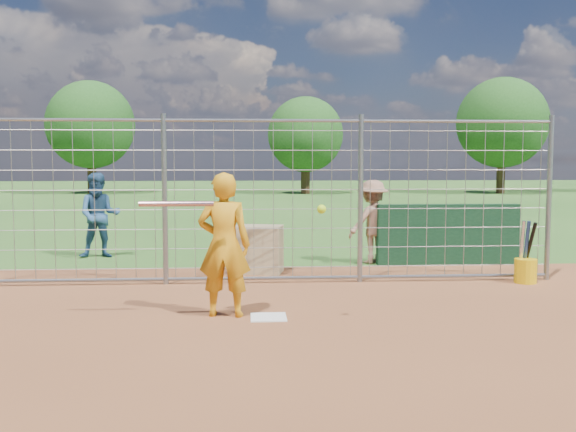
{
  "coord_description": "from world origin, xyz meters",
  "views": [
    {
      "loc": [
        -0.24,
        -7.8,
        1.91
      ],
      "look_at": [
        0.3,
        0.8,
        1.15
      ],
      "focal_mm": 40.0,
      "sensor_mm": 36.0,
      "label": 1
    }
  ],
  "objects": [
    {
      "name": "batter",
      "position": [
        -0.53,
        -0.07,
        0.88
      ],
      "size": [
        0.69,
        0.5,
        1.76
      ],
      "primitive_type": "imported",
      "rotation": [
        0.0,
        0.0,
        3.02
      ],
      "color": "orange",
      "rests_on": "ground"
    },
    {
      "name": "dugout_wall",
      "position": [
        3.4,
        3.6,
        0.55
      ],
      "size": [
        2.6,
        0.2,
        1.1
      ],
      "primitive_type": "cube",
      "color": "#11381E",
      "rests_on": "ground"
    },
    {
      "name": "bucket_with_bats",
      "position": [
        4.05,
        1.76,
        0.25
      ],
      "size": [
        0.34,
        0.4,
        0.97
      ],
      "color": "#E7B50C",
      "rests_on": "ground"
    },
    {
      "name": "tree_line",
      "position": [
        3.13,
        28.13,
        3.71
      ],
      "size": [
        44.66,
        6.72,
        6.48
      ],
      "color": "#3F2B19",
      "rests_on": "ground"
    },
    {
      "name": "backstop_fence",
      "position": [
        0.0,
        2.0,
        1.26
      ],
      "size": [
        9.08,
        0.08,
        2.6
      ],
      "color": "gray",
      "rests_on": "ground"
    },
    {
      "name": "ground",
      "position": [
        0.0,
        0.0,
        0.0
      ],
      "size": [
        100.0,
        100.0,
        0.0
      ],
      "primitive_type": "plane",
      "color": "#2D591E",
      "rests_on": "ground"
    },
    {
      "name": "bystander_c",
      "position": [
        2.05,
        3.81,
        0.77
      ],
      "size": [
        1.14,
        0.95,
        1.53
      ],
      "primitive_type": "imported",
      "rotation": [
        0.0,
        0.0,
        3.6
      ],
      "color": "#90654F",
      "rests_on": "ground"
    },
    {
      "name": "bystander_a",
      "position": [
        -3.13,
        4.82,
        0.83
      ],
      "size": [
        0.87,
        0.72,
        1.66
      ],
      "primitive_type": "imported",
      "rotation": [
        0.0,
        0.0,
        0.12
      ],
      "color": "navy",
      "rests_on": "ground"
    },
    {
      "name": "infield_dirt",
      "position": [
        0.0,
        -3.0,
        0.01
      ],
      "size": [
        18.0,
        18.0,
        0.0
      ],
      "primitive_type": "plane",
      "color": "brown",
      "rests_on": "ground"
    },
    {
      "name": "home_plate",
      "position": [
        0.0,
        -0.2,
        0.01
      ],
      "size": [
        0.43,
        0.43,
        0.02
      ],
      "primitive_type": "cube",
      "color": "silver",
      "rests_on": "ground"
    },
    {
      "name": "equipment_in_play",
      "position": [
        -0.66,
        -0.4,
        1.39
      ],
      "size": [
        2.15,
        0.3,
        0.14
      ],
      "color": "silver",
      "rests_on": "ground"
    },
    {
      "name": "equipment_bin",
      "position": [
        -0.08,
        2.92,
        0.4
      ],
      "size": [
        0.9,
        0.71,
        0.8
      ],
      "primitive_type": "cube",
      "rotation": [
        0.0,
        0.0,
        -0.21
      ],
      "color": "tan",
      "rests_on": "ground"
    }
  ]
}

